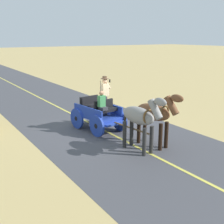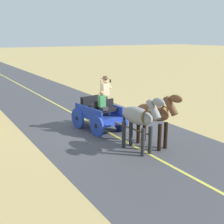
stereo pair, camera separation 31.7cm
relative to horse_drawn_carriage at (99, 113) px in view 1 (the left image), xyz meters
name	(u,v)px [view 1 (the left image)]	position (x,y,z in m)	size (l,w,h in m)	color
ground_plane	(101,129)	(-0.14, -0.09, -0.82)	(200.00, 200.00, 0.00)	tan
road_surface	(101,129)	(-0.14, -0.09, -0.81)	(6.64, 160.00, 0.01)	#424247
road_centre_stripe	(101,129)	(-0.14, -0.09, -0.81)	(0.12, 160.00, 0.00)	#DBCC4C
horse_drawn_carriage	(99,113)	(0.00, 0.00, 0.00)	(1.70, 4.51, 2.50)	#1E3899
horse_near_side	(155,114)	(-0.78, 2.95, 0.51)	(0.83, 2.15, 2.21)	brown
horse_off_side	(140,117)	(0.03, 3.06, 0.51)	(0.71, 2.14, 2.21)	gray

